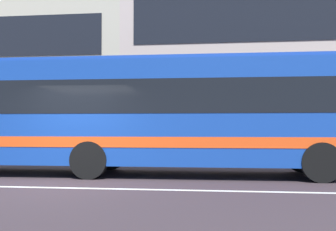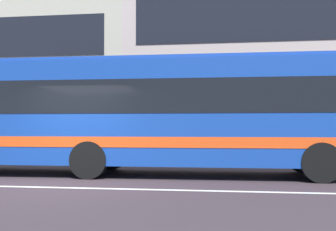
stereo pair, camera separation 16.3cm
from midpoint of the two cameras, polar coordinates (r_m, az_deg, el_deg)
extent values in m
plane|color=#3A2D32|center=(9.60, -15.47, -9.85)|extent=(160.00, 160.00, 0.00)
cube|color=silver|center=(9.60, -15.47, -9.82)|extent=(60.00, 0.16, 0.01)
cube|color=#BCA89F|center=(25.20, 17.27, 8.38)|extent=(18.12, 9.83, 11.42)
cube|color=black|center=(20.65, 19.56, 13.20)|extent=(16.67, 0.04, 2.28)
cube|color=#163E99|center=(11.75, -5.44, 0.24)|extent=(12.35, 2.61, 2.82)
cube|color=black|center=(11.77, -5.44, 2.31)|extent=(11.61, 2.62, 0.90)
cube|color=#EF4A17|center=(11.75, -5.45, -3.54)|extent=(12.11, 2.63, 0.28)
cube|color=#193F98|center=(11.88, -5.42, 7.35)|extent=(11.85, 2.21, 0.12)
cylinder|color=black|center=(12.89, 18.86, -5.45)|extent=(1.00, 0.29, 1.00)
cylinder|color=black|center=(10.68, 21.35, -6.25)|extent=(1.00, 0.29, 1.00)
cylinder|color=black|center=(13.06, -7.70, -5.47)|extent=(1.00, 0.29, 1.00)
cylinder|color=black|center=(10.88, -10.78, -6.24)|extent=(1.00, 0.29, 1.00)
camera|label=1|loc=(0.08, -89.60, -0.01)|focal=42.86mm
camera|label=2|loc=(0.08, 90.40, 0.01)|focal=42.86mm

